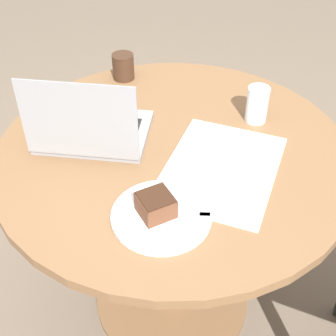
{
  "coord_description": "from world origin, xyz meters",
  "views": [
    {
      "loc": [
        -0.95,
        -0.47,
        1.56
      ],
      "look_at": [
        -0.13,
        -0.05,
        0.78
      ],
      "focal_mm": 50.0,
      "sensor_mm": 36.0,
      "label": 1
    }
  ],
  "objects": [
    {
      "name": "laptop",
      "position": [
        -0.08,
        0.22,
        0.78
      ],
      "size": [
        0.34,
        0.38,
        0.25
      ],
      "rotation": [
        0.0,
        0.0,
        5.05
      ],
      "color": "gray",
      "rests_on": "dining_table"
    },
    {
      "name": "fork",
      "position": [
        -0.24,
        -0.14,
        0.75
      ],
      "size": [
        0.09,
        0.16,
        0.0
      ],
      "rotation": [
        0.0,
        0.0,
        5.14
      ],
      "color": "silver",
      "rests_on": "plate"
    },
    {
      "name": "dining_table",
      "position": [
        0.0,
        0.0,
        0.55
      ],
      "size": [
        1.02,
        1.02,
        0.74
      ],
      "color": "brown",
      "rests_on": "ground_plane"
    },
    {
      "name": "paper_document",
      "position": [
        -0.02,
        -0.16,
        0.74
      ],
      "size": [
        0.42,
        0.33,
        0.0
      ],
      "rotation": [
        0.0,
        0.0,
        0.11
      ],
      "color": "white",
      "rests_on": "dining_table"
    },
    {
      "name": "ground_plane",
      "position": [
        0.0,
        0.0,
        0.0
      ],
      "size": [
        12.0,
        12.0,
        0.0
      ],
      "primitive_type": "plane",
      "color": "#6B5B4C"
    },
    {
      "name": "plate",
      "position": [
        -0.26,
        -0.1,
        0.74
      ],
      "size": [
        0.24,
        0.24,
        0.01
      ],
      "color": "silver",
      "rests_on": "dining_table"
    },
    {
      "name": "water_glass",
      "position": [
        0.24,
        -0.16,
        0.79
      ],
      "size": [
        0.07,
        0.07,
        0.11
      ],
      "color": "silver",
      "rests_on": "dining_table"
    },
    {
      "name": "coffee_glass",
      "position": [
        0.28,
        0.33,
        0.78
      ],
      "size": [
        0.07,
        0.07,
        0.09
      ],
      "color": "#3D2619",
      "rests_on": "dining_table"
    },
    {
      "name": "cake_slice",
      "position": [
        -0.26,
        -0.08,
        0.78
      ],
      "size": [
        0.11,
        0.11,
        0.06
      ],
      "rotation": [
        0.0,
        0.0,
        5.67
      ],
      "color": "brown",
      "rests_on": "plate"
    }
  ]
}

